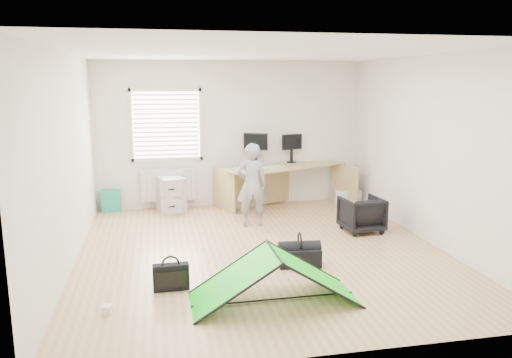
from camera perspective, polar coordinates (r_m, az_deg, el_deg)
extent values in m
plane|color=tan|center=(7.05, 0.64, -8.22)|extent=(5.50, 5.50, 0.00)
cube|color=silver|center=(9.41, -2.82, 5.12)|extent=(5.00, 0.02, 2.70)
cube|color=silver|center=(9.25, -10.21, 6.10)|extent=(1.20, 0.06, 1.20)
cube|color=silver|center=(9.37, -9.97, -0.63)|extent=(1.00, 0.12, 0.60)
cube|color=tan|center=(9.34, 3.39, -0.84)|extent=(2.44, 1.63, 0.80)
cube|color=#AFB3B5|center=(9.16, -9.71, -1.74)|extent=(0.56, 0.64, 0.64)
cube|color=black|center=(9.30, -0.07, 2.98)|extent=(0.45, 0.27, 0.43)
cube|color=black|center=(9.54, 4.08, 3.07)|extent=(0.43, 0.21, 0.40)
cube|color=beige|center=(8.96, 1.53, 1.33)|extent=(0.51, 0.32, 0.02)
cylinder|color=#C06B88|center=(9.36, 0.30, 2.42)|extent=(0.07, 0.07, 0.23)
imported|color=black|center=(8.04, 11.97, -3.95)|extent=(0.64, 0.65, 0.55)
imported|color=gray|center=(8.07, -0.49, -0.67)|extent=(0.52, 0.36, 1.37)
cube|color=silver|center=(9.84, 10.39, -1.95)|extent=(0.55, 0.44, 0.27)
cube|color=#219F7B|center=(9.42, -16.24, -2.42)|extent=(0.34, 0.16, 0.40)
cube|color=black|center=(5.85, -9.69, -10.99)|extent=(0.41, 0.14, 0.30)
cube|color=silver|center=(5.47, -16.65, -14.12)|extent=(0.11, 0.11, 0.09)
cube|color=black|center=(6.50, 4.98, -8.87)|extent=(0.56, 0.32, 0.23)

